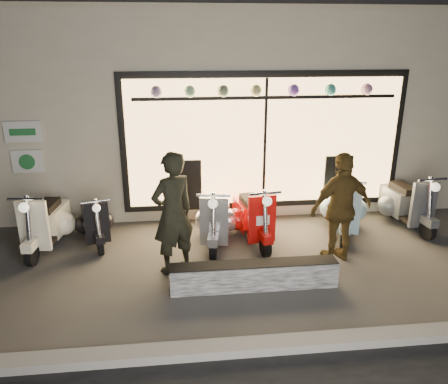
# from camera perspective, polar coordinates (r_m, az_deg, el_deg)

# --- Properties ---
(ground) EXTENTS (40.00, 40.00, 0.00)m
(ground) POSITION_cam_1_polar(r_m,az_deg,el_deg) (7.05, 1.60, -9.67)
(ground) COLOR #383533
(ground) RESTS_ON ground
(kerb) EXTENTS (40.00, 0.25, 0.12)m
(kerb) POSITION_cam_1_polar(r_m,az_deg,el_deg) (5.37, 4.67, -19.44)
(kerb) COLOR slate
(kerb) RESTS_ON ground
(shop_building) EXTENTS (10.20, 6.23, 4.20)m
(shop_building) POSITION_cam_1_polar(r_m,az_deg,el_deg) (11.19, -1.82, 12.62)
(shop_building) COLOR beige
(shop_building) RESTS_ON ground
(graffiti_barrier) EXTENTS (2.41, 0.28, 0.40)m
(graffiti_barrier) POSITION_cam_1_polar(r_m,az_deg,el_deg) (6.41, 3.95, -10.82)
(graffiti_barrier) COLOR black
(graffiti_barrier) RESTS_ON ground
(scooter_silver) EXTENTS (0.63, 1.48, 1.05)m
(scooter_silver) POSITION_cam_1_polar(r_m,az_deg,el_deg) (7.77, -0.99, -3.31)
(scooter_silver) COLOR black
(scooter_silver) RESTS_ON ground
(scooter_red) EXTENTS (0.60, 1.48, 1.05)m
(scooter_red) POSITION_cam_1_polar(r_m,az_deg,el_deg) (7.86, 3.63, -3.07)
(scooter_red) COLOR black
(scooter_red) RESTS_ON ground
(scooter_black) EXTENTS (0.63, 1.27, 0.90)m
(scooter_black) POSITION_cam_1_polar(r_m,az_deg,el_deg) (8.13, -16.57, -3.55)
(scooter_black) COLOR black
(scooter_black) RESTS_ON ground
(scooter_cream) EXTENTS (0.57, 1.50, 1.07)m
(scooter_cream) POSITION_cam_1_polar(r_m,az_deg,el_deg) (8.19, -22.01, -3.54)
(scooter_cream) COLOR black
(scooter_cream) RESTS_ON ground
(scooter_blue) EXTENTS (0.85, 1.58, 1.13)m
(scooter_blue) POSITION_cam_1_polar(r_m,az_deg,el_deg) (8.51, 15.39, -1.74)
(scooter_blue) COLOR black
(scooter_blue) RESTS_ON ground
(scooter_grey) EXTENTS (0.57, 1.52, 1.08)m
(scooter_grey) POSITION_cam_1_polar(r_m,az_deg,el_deg) (9.15, 22.43, -1.20)
(scooter_grey) COLOR black
(scooter_grey) RESTS_ON ground
(man) EXTENTS (0.83, 0.75, 1.91)m
(man) POSITION_cam_1_polar(r_m,az_deg,el_deg) (6.58, -6.70, -2.80)
(man) COLOR black
(man) RESTS_ON ground
(woman) EXTENTS (1.12, 0.64, 1.80)m
(woman) POSITION_cam_1_polar(r_m,az_deg,el_deg) (7.12, 15.07, -2.05)
(woman) COLOR #533E1A
(woman) RESTS_ON ground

